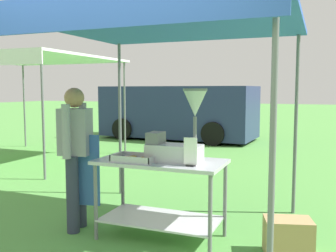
{
  "coord_description": "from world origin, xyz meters",
  "views": [
    {
      "loc": [
        1.55,
        -2.83,
        1.59
      ],
      "look_at": [
        0.0,
        1.03,
        1.19
      ],
      "focal_mm": 40.76,
      "sensor_mm": 36.0,
      "label": 1
    }
  ],
  "objects_px": {
    "supply_crate": "(288,237)",
    "van_navy": "(178,112)",
    "vendor": "(76,151)",
    "donut_fryer": "(179,136)",
    "stall_canopy": "(164,28)",
    "menu_sign": "(190,154)",
    "neighbour_tent": "(28,60)",
    "donut_cart": "(161,182)",
    "donut_tray": "(135,159)"
  },
  "relations": [
    {
      "from": "donut_cart",
      "to": "supply_crate",
      "type": "height_order",
      "value": "donut_cart"
    },
    {
      "from": "van_navy",
      "to": "neighbour_tent",
      "type": "bearing_deg",
      "value": -111.39
    },
    {
      "from": "stall_canopy",
      "to": "vendor",
      "type": "relative_size",
      "value": 1.69
    },
    {
      "from": "donut_fryer",
      "to": "supply_crate",
      "type": "relative_size",
      "value": 1.48
    },
    {
      "from": "donut_fryer",
      "to": "donut_tray",
      "type": "bearing_deg",
      "value": -163.39
    },
    {
      "from": "donut_cart",
      "to": "donut_fryer",
      "type": "distance_m",
      "value": 0.56
    },
    {
      "from": "stall_canopy",
      "to": "menu_sign",
      "type": "relative_size",
      "value": 9.69
    },
    {
      "from": "stall_canopy",
      "to": "donut_fryer",
      "type": "height_order",
      "value": "stall_canopy"
    },
    {
      "from": "donut_cart",
      "to": "vendor",
      "type": "relative_size",
      "value": 0.84
    },
    {
      "from": "supply_crate",
      "to": "van_navy",
      "type": "xyz_separation_m",
      "value": [
        -3.99,
        7.74,
        0.7
      ]
    },
    {
      "from": "stall_canopy",
      "to": "menu_sign",
      "type": "bearing_deg",
      "value": -36.57
    },
    {
      "from": "stall_canopy",
      "to": "donut_tray",
      "type": "bearing_deg",
      "value": -130.11
    },
    {
      "from": "donut_tray",
      "to": "van_navy",
      "type": "bearing_deg",
      "value": 107.23
    },
    {
      "from": "stall_canopy",
      "to": "donut_fryer",
      "type": "xyz_separation_m",
      "value": [
        0.22,
        -0.13,
        -1.12
      ]
    },
    {
      "from": "supply_crate",
      "to": "menu_sign",
      "type": "bearing_deg",
      "value": -163.23
    },
    {
      "from": "donut_cart",
      "to": "donut_fryer",
      "type": "height_order",
      "value": "donut_fryer"
    },
    {
      "from": "vendor",
      "to": "neighbour_tent",
      "type": "bearing_deg",
      "value": 137.46
    },
    {
      "from": "stall_canopy",
      "to": "menu_sign",
      "type": "xyz_separation_m",
      "value": [
        0.39,
        -0.29,
        -1.27
      ]
    },
    {
      "from": "neighbour_tent",
      "to": "donut_tray",
      "type": "bearing_deg",
      "value": -37.41
    },
    {
      "from": "stall_canopy",
      "to": "donut_fryer",
      "type": "bearing_deg",
      "value": -30.65
    },
    {
      "from": "menu_sign",
      "to": "neighbour_tent",
      "type": "bearing_deg",
      "value": 145.95
    },
    {
      "from": "vendor",
      "to": "neighbour_tent",
      "type": "height_order",
      "value": "neighbour_tent"
    },
    {
      "from": "menu_sign",
      "to": "neighbour_tent",
      "type": "height_order",
      "value": "neighbour_tent"
    },
    {
      "from": "stall_canopy",
      "to": "van_navy",
      "type": "distance_m",
      "value": 8.29
    },
    {
      "from": "menu_sign",
      "to": "supply_crate",
      "type": "bearing_deg",
      "value": 16.77
    },
    {
      "from": "supply_crate",
      "to": "van_navy",
      "type": "height_order",
      "value": "van_navy"
    },
    {
      "from": "donut_cart",
      "to": "supply_crate",
      "type": "xyz_separation_m",
      "value": [
        1.3,
        0.08,
        -0.43
      ]
    },
    {
      "from": "stall_canopy",
      "to": "donut_fryer",
      "type": "relative_size",
      "value": 3.62
    },
    {
      "from": "donut_tray",
      "to": "neighbour_tent",
      "type": "distance_m",
      "value": 5.6
    },
    {
      "from": "donut_cart",
      "to": "neighbour_tent",
      "type": "xyz_separation_m",
      "value": [
        -4.53,
        3.13,
        1.63
      ]
    },
    {
      "from": "van_navy",
      "to": "supply_crate",
      "type": "bearing_deg",
      "value": -62.71
    },
    {
      "from": "menu_sign",
      "to": "van_navy",
      "type": "distance_m",
      "value": 8.59
    },
    {
      "from": "donut_fryer",
      "to": "menu_sign",
      "type": "xyz_separation_m",
      "value": [
        0.17,
        -0.16,
        -0.15
      ]
    },
    {
      "from": "menu_sign",
      "to": "van_navy",
      "type": "bearing_deg",
      "value": 111.07
    },
    {
      "from": "menu_sign",
      "to": "neighbour_tent",
      "type": "relative_size",
      "value": 0.08
    },
    {
      "from": "donut_fryer",
      "to": "donut_cart",
      "type": "bearing_deg",
      "value": 171.6
    },
    {
      "from": "vendor",
      "to": "donut_cart",
      "type": "bearing_deg",
      "value": 7.02
    },
    {
      "from": "stall_canopy",
      "to": "menu_sign",
      "type": "distance_m",
      "value": 1.36
    },
    {
      "from": "menu_sign",
      "to": "donut_fryer",
      "type": "bearing_deg",
      "value": 137.02
    },
    {
      "from": "vendor",
      "to": "neighbour_tent",
      "type": "xyz_separation_m",
      "value": [
        -3.55,
        3.26,
        1.33
      ]
    },
    {
      "from": "stall_canopy",
      "to": "van_navy",
      "type": "xyz_separation_m",
      "value": [
        -2.7,
        7.72,
        -1.36
      ]
    },
    {
      "from": "donut_cart",
      "to": "donut_fryer",
      "type": "xyz_separation_m",
      "value": [
        0.22,
        -0.03,
        0.51
      ]
    },
    {
      "from": "donut_tray",
      "to": "donut_fryer",
      "type": "height_order",
      "value": "donut_fryer"
    },
    {
      "from": "stall_canopy",
      "to": "neighbour_tent",
      "type": "relative_size",
      "value": 0.81
    },
    {
      "from": "stall_canopy",
      "to": "neighbour_tent",
      "type": "height_order",
      "value": "stall_canopy"
    },
    {
      "from": "stall_canopy",
      "to": "donut_tray",
      "type": "height_order",
      "value": "stall_canopy"
    },
    {
      "from": "donut_tray",
      "to": "menu_sign",
      "type": "bearing_deg",
      "value": -2.75
    },
    {
      "from": "vendor",
      "to": "donut_fryer",
      "type": "bearing_deg",
      "value": 4.22
    },
    {
      "from": "vendor",
      "to": "supply_crate",
      "type": "bearing_deg",
      "value": 5.05
    },
    {
      "from": "donut_cart",
      "to": "supply_crate",
      "type": "bearing_deg",
      "value": 3.54
    }
  ]
}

